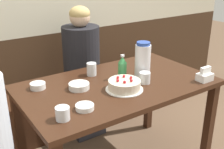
{
  "coord_description": "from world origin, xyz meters",
  "views": [
    {
      "loc": [
        -1.06,
        -1.5,
        1.57
      ],
      "look_at": [
        -0.01,
        0.05,
        0.82
      ],
      "focal_mm": 45.0,
      "sensor_mm": 36.0,
      "label": 1
    }
  ],
  "objects_px": {
    "bowl_rice_small": "(85,107)",
    "glass_water_tall": "(63,113)",
    "glass_tumbler_short": "(145,78)",
    "birthday_cake": "(124,85)",
    "bowl_side_dish": "(38,86)",
    "bowl_soup_white": "(79,86)",
    "glass_shot_small": "(92,69)",
    "bench_seat": "(70,106)",
    "napkin_holder": "(205,76)",
    "water_pitcher": "(143,60)",
    "soju_bottle": "(122,67)",
    "person_pale_blue_shirt": "(82,76)"
  },
  "relations": [
    {
      "from": "bowl_soup_white",
      "to": "glass_shot_small",
      "type": "relative_size",
      "value": 1.46
    },
    {
      "from": "water_pitcher",
      "to": "glass_tumbler_short",
      "type": "distance_m",
      "value": 0.14
    },
    {
      "from": "water_pitcher",
      "to": "person_pale_blue_shirt",
      "type": "distance_m",
      "value": 0.76
    },
    {
      "from": "glass_shot_small",
      "to": "glass_tumbler_short",
      "type": "bearing_deg",
      "value": -55.24
    },
    {
      "from": "birthday_cake",
      "to": "bowl_side_dish",
      "type": "distance_m",
      "value": 0.59
    },
    {
      "from": "bowl_soup_white",
      "to": "bowl_side_dish",
      "type": "bearing_deg",
      "value": 145.19
    },
    {
      "from": "birthday_cake",
      "to": "bowl_rice_small",
      "type": "relative_size",
      "value": 2.31
    },
    {
      "from": "napkin_holder",
      "to": "bowl_side_dish",
      "type": "relative_size",
      "value": 1.05
    },
    {
      "from": "water_pitcher",
      "to": "soju_bottle",
      "type": "bearing_deg",
      "value": 155.41
    },
    {
      "from": "glass_shot_small",
      "to": "bowl_rice_small",
      "type": "bearing_deg",
      "value": -124.59
    },
    {
      "from": "bowl_rice_small",
      "to": "bowl_side_dish",
      "type": "relative_size",
      "value": 1.06
    },
    {
      "from": "glass_tumbler_short",
      "to": "birthday_cake",
      "type": "bearing_deg",
      "value": -176.58
    },
    {
      "from": "bowl_soup_white",
      "to": "glass_tumbler_short",
      "type": "xyz_separation_m",
      "value": [
        0.43,
        -0.17,
        0.02
      ]
    },
    {
      "from": "bowl_rice_small",
      "to": "glass_tumbler_short",
      "type": "bearing_deg",
      "value": 10.55
    },
    {
      "from": "soju_bottle",
      "to": "bench_seat",
      "type": "bearing_deg",
      "value": 95.81
    },
    {
      "from": "soju_bottle",
      "to": "person_pale_blue_shirt",
      "type": "distance_m",
      "value": 0.67
    },
    {
      "from": "soju_bottle",
      "to": "glass_shot_small",
      "type": "relative_size",
      "value": 1.89
    },
    {
      "from": "napkin_holder",
      "to": "bowl_side_dish",
      "type": "distance_m",
      "value": 1.18
    },
    {
      "from": "birthday_cake",
      "to": "soju_bottle",
      "type": "relative_size",
      "value": 1.39
    },
    {
      "from": "birthday_cake",
      "to": "bowl_side_dish",
      "type": "relative_size",
      "value": 2.44
    },
    {
      "from": "bowl_rice_small",
      "to": "person_pale_blue_shirt",
      "type": "relative_size",
      "value": 0.09
    },
    {
      "from": "bowl_side_dish",
      "to": "glass_tumbler_short",
      "type": "bearing_deg",
      "value": -26.7
    },
    {
      "from": "bowl_rice_small",
      "to": "bowl_side_dish",
      "type": "xyz_separation_m",
      "value": [
        -0.12,
        0.43,
        0.01
      ]
    },
    {
      "from": "bowl_rice_small",
      "to": "glass_water_tall",
      "type": "xyz_separation_m",
      "value": [
        -0.15,
        -0.03,
        0.02
      ]
    },
    {
      "from": "soju_bottle",
      "to": "napkin_holder",
      "type": "distance_m",
      "value": 0.6
    },
    {
      "from": "bowl_rice_small",
      "to": "person_pale_blue_shirt",
      "type": "xyz_separation_m",
      "value": [
        0.45,
        0.88,
        -0.2
      ]
    },
    {
      "from": "bench_seat",
      "to": "glass_water_tall",
      "type": "height_order",
      "value": "glass_water_tall"
    },
    {
      "from": "glass_water_tall",
      "to": "glass_tumbler_short",
      "type": "bearing_deg",
      "value": 10.9
    },
    {
      "from": "glass_tumbler_short",
      "to": "glass_shot_small",
      "type": "bearing_deg",
      "value": 124.76
    },
    {
      "from": "glass_tumbler_short",
      "to": "glass_shot_small",
      "type": "distance_m",
      "value": 0.41
    },
    {
      "from": "bowl_side_dish",
      "to": "glass_tumbler_short",
      "type": "relative_size",
      "value": 1.31
    },
    {
      "from": "soju_bottle",
      "to": "napkin_holder",
      "type": "relative_size",
      "value": 1.66
    },
    {
      "from": "soju_bottle",
      "to": "bowl_side_dish",
      "type": "distance_m",
      "value": 0.61
    },
    {
      "from": "bench_seat",
      "to": "water_pitcher",
      "type": "height_order",
      "value": "water_pitcher"
    },
    {
      "from": "bowl_side_dish",
      "to": "glass_shot_small",
      "type": "height_order",
      "value": "glass_shot_small"
    },
    {
      "from": "bowl_rice_small",
      "to": "glass_water_tall",
      "type": "bearing_deg",
      "value": -167.89
    },
    {
      "from": "water_pitcher",
      "to": "bowl_soup_white",
      "type": "relative_size",
      "value": 1.92
    },
    {
      "from": "birthday_cake",
      "to": "glass_shot_small",
      "type": "bearing_deg",
      "value": 97.89
    },
    {
      "from": "bench_seat",
      "to": "napkin_holder",
      "type": "bearing_deg",
      "value": -64.51
    },
    {
      "from": "bowl_rice_small",
      "to": "person_pale_blue_shirt",
      "type": "height_order",
      "value": "person_pale_blue_shirt"
    },
    {
      "from": "water_pitcher",
      "to": "person_pale_blue_shirt",
      "type": "xyz_separation_m",
      "value": [
        -0.15,
        0.68,
        -0.32
      ]
    },
    {
      "from": "birthday_cake",
      "to": "glass_tumbler_short",
      "type": "xyz_separation_m",
      "value": [
        0.19,
        0.01,
        0.01
      ]
    },
    {
      "from": "soju_bottle",
      "to": "glass_tumbler_short",
      "type": "distance_m",
      "value": 0.18
    },
    {
      "from": "person_pale_blue_shirt",
      "to": "napkin_holder",
      "type": "bearing_deg",
      "value": 25.92
    },
    {
      "from": "water_pitcher",
      "to": "soju_bottle",
      "type": "height_order",
      "value": "water_pitcher"
    },
    {
      "from": "napkin_holder",
      "to": "birthday_cake",
      "type": "bearing_deg",
      "value": 160.85
    },
    {
      "from": "water_pitcher",
      "to": "birthday_cake",
      "type": "bearing_deg",
      "value": -156.37
    },
    {
      "from": "bowl_rice_small",
      "to": "napkin_holder",
      "type": "bearing_deg",
      "value": -6.76
    },
    {
      "from": "birthday_cake",
      "to": "soju_bottle",
      "type": "bearing_deg",
      "value": 58.03
    },
    {
      "from": "bowl_side_dish",
      "to": "bowl_soup_white",
      "type": "bearing_deg",
      "value": -34.81
    }
  ]
}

